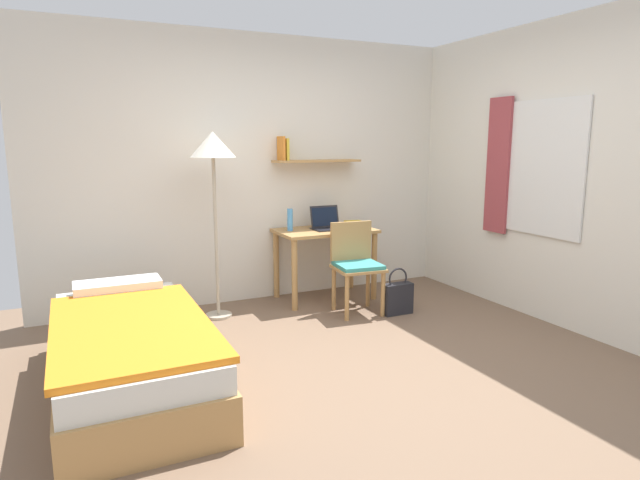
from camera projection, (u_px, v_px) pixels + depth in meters
name	position (u px, v px, depth m)	size (l,w,h in m)	color
ground_plane	(362.00, 370.00, 3.75)	(5.28, 5.28, 0.00)	brown
wall_back	(263.00, 170.00, 5.32)	(4.40, 0.27, 2.60)	silver
wall_right	(577.00, 176.00, 4.39)	(0.10, 4.40, 2.60)	silver
bed	(131.00, 353.00, 3.44)	(0.91, 1.93, 0.54)	#B2844C
desk	(325.00, 243.00, 5.38)	(0.96, 0.58, 0.71)	#B2844C
desk_chair	(356.00, 262.00, 4.98)	(0.46, 0.44, 0.84)	#B2844C
standing_lamp	(213.00, 155.00, 4.64)	(0.39, 0.39, 1.66)	#B2A893
laptop	(327.00, 223.00, 5.38)	(0.31, 0.24, 0.23)	black
water_bottle	(290.00, 220.00, 5.26)	(0.06, 0.06, 0.22)	#4C99DB
book_stack	(355.00, 224.00, 5.47)	(0.20, 0.25, 0.06)	purple
handbag	(397.00, 297.00, 4.96)	(0.28, 0.11, 0.44)	#232328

